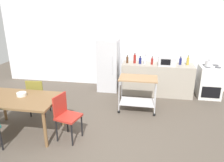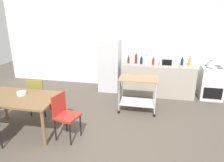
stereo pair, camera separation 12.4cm
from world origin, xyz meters
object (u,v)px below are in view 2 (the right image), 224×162
object	(u,v)px
bottle_olive_oil	(189,62)
kettle	(210,64)
dining_table	(20,101)
microwave	(168,61)
bottle_soda	(141,61)
fruit_bowl	(21,93)
refrigerator	(110,65)
bottle_vinegar	(182,62)
stove_oven	(211,83)
bottle_sesame_oil	(146,60)
bottle_sparkling_water	(136,59)
bottle_soy_sauce	(153,61)
chair_red	(64,113)
kitchen_cart	(138,89)
bottle_hot_sauce	(129,60)
chair_olive	(38,94)

from	to	relation	value
bottle_olive_oil	kettle	bearing A→B (deg)	-15.25
dining_table	microwave	world-z (taller)	microwave
bottle_soda	fruit_bowl	bearing A→B (deg)	-132.11
refrigerator	bottle_vinegar	size ratio (longest dim) A/B	6.66
stove_oven	bottle_soda	bearing A→B (deg)	-178.65
refrigerator	bottle_sesame_oil	size ratio (longest dim) A/B	5.71
bottle_sparkling_water	microwave	distance (m)	0.90
bottle_sesame_oil	microwave	distance (m)	0.60
stove_oven	bottle_soy_sauce	xyz separation A→B (m)	(-1.62, -0.07, 0.54)
bottle_soda	bottle_soy_sauce	world-z (taller)	bottle_soy_sauce
bottle_sparkling_water	microwave	bearing A→B (deg)	-5.94
refrigerator	bottle_olive_oil	world-z (taller)	refrigerator
dining_table	chair_red	world-z (taller)	chair_red
refrigerator	bottle_soy_sauce	bearing A→B (deg)	-6.82
bottle_soy_sauce	bottle_vinegar	xyz separation A→B (m)	(0.79, 0.11, 0.00)
kitchen_cart	bottle_sparkling_water	distance (m)	1.28
bottle_vinegar	kettle	distance (m)	0.72
bottle_hot_sauce	microwave	distance (m)	1.11
microwave	dining_table	bearing A→B (deg)	-139.65
bottle_olive_oil	bottle_sparkling_water	bearing A→B (deg)	-177.93
bottle_soy_sauce	microwave	size ratio (longest dim) A/B	0.50
bottle_sparkling_water	bottle_olive_oil	size ratio (longest dim) A/B	1.08
bottle_sparkling_water	fruit_bowl	xyz separation A→B (m)	(-2.05, -2.48, -0.24)
kitchen_cart	bottle_sparkling_water	xyz separation A→B (m)	(-0.18, 1.19, 0.45)
refrigerator	bottle_soy_sauce	xyz separation A→B (m)	(1.28, -0.15, 0.22)
bottle_sesame_oil	chair_olive	bearing A→B (deg)	-143.07
refrigerator	bottle_hot_sauce	bearing A→B (deg)	-11.29
kitchen_cart	bottle_vinegar	bearing A→B (deg)	48.42
bottle_olive_oil	fruit_bowl	size ratio (longest dim) A/B	1.45
refrigerator	kitchen_cart	bearing A→B (deg)	-52.77
chair_red	fruit_bowl	xyz separation A→B (m)	(-0.97, 0.16, 0.27)
bottle_hot_sauce	bottle_soy_sauce	distance (m)	0.71
bottle_vinegar	bottle_olive_oil	world-z (taller)	bottle_olive_oil
chair_olive	kettle	world-z (taller)	kettle
fruit_bowl	stove_oven	bearing A→B (deg)	30.92
refrigerator	kettle	distance (m)	2.80
bottle_sparkling_water	bottle_sesame_oil	bearing A→B (deg)	-15.00
bottle_sparkling_water	bottle_soy_sauce	xyz separation A→B (m)	(0.49, -0.06, -0.03)
chair_olive	bottle_soy_sauce	distance (m)	3.17
bottle_soy_sauce	bottle_olive_oil	distance (m)	0.99
stove_oven	bottle_soda	world-z (taller)	bottle_soda
bottle_soda	bottle_vinegar	world-z (taller)	bottle_vinegar
dining_table	kettle	bearing A→B (deg)	31.80
fruit_bowl	kettle	distance (m)	4.70
kitchen_cart	chair_olive	bearing A→B (deg)	-163.46
bottle_hot_sauce	bottle_vinegar	distance (m)	1.49
bottle_soy_sauce	kettle	distance (m)	1.50
refrigerator	bottle_sesame_oil	bearing A→B (deg)	-8.97
kitchen_cart	bottle_sparkling_water	size ratio (longest dim) A/B	3.12
chair_red	bottle_soda	size ratio (longest dim) A/B	3.95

